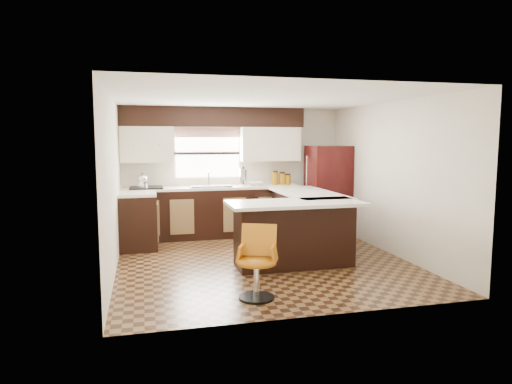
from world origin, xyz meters
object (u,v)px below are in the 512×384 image
object	(u,v)px
peninsula_return	(294,235)
refrigerator	(328,190)
peninsula_long	(305,222)
bar_chair	(257,263)

from	to	relation	value
peninsula_return	refrigerator	xyz separation A→B (m)	(1.34, 1.97, 0.40)
refrigerator	peninsula_return	bearing A→B (deg)	-124.24
peninsula_long	bar_chair	xyz separation A→B (m)	(-1.38, -2.17, -0.03)
peninsula_return	bar_chair	bearing A→B (deg)	-125.40
peninsula_long	bar_chair	size ratio (longest dim) A/B	2.33
peninsula_long	peninsula_return	world-z (taller)	same
peninsula_long	bar_chair	bearing A→B (deg)	-122.35
peninsula_long	peninsula_return	distance (m)	1.11
peninsula_long	refrigerator	world-z (taller)	refrigerator
bar_chair	refrigerator	bearing A→B (deg)	78.55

